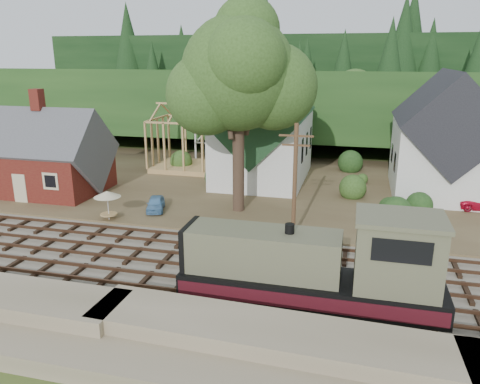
% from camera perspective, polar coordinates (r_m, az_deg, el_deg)
% --- Properties ---
extents(ground, '(140.00, 140.00, 0.00)m').
position_cam_1_polar(ground, '(28.93, -9.09, -8.56)').
color(ground, '#384C1E').
rests_on(ground, ground).
extents(embankment, '(64.00, 5.00, 1.60)m').
position_cam_1_polar(embankment, '(22.40, -18.00, -17.26)').
color(embankment, '#7F7259').
rests_on(embankment, ground).
extents(railroad_bed, '(64.00, 11.00, 0.16)m').
position_cam_1_polar(railroad_bed, '(28.89, -9.10, -8.42)').
color(railroad_bed, '#726B5B').
rests_on(railroad_bed, ground).
extents(village_flat, '(64.00, 26.00, 0.30)m').
position_cam_1_polar(village_flat, '(44.94, -0.12, 1.00)').
color(village_flat, brown).
rests_on(village_flat, ground).
extents(hillside, '(70.00, 28.96, 12.74)m').
position_cam_1_polar(hillside, '(67.92, 4.93, 6.12)').
color(hillside, '#1E3F19').
rests_on(hillside, ground).
extents(ridge, '(80.00, 20.00, 12.00)m').
position_cam_1_polar(ridge, '(83.54, 6.76, 8.01)').
color(ridge, black).
rests_on(ridge, ground).
extents(depot, '(10.80, 7.41, 9.00)m').
position_cam_1_polar(depot, '(44.91, -22.74, 3.72)').
color(depot, '#531412').
rests_on(depot, village_flat).
extents(church, '(8.40, 15.17, 13.00)m').
position_cam_1_polar(church, '(45.04, 2.90, 7.57)').
color(church, silver).
rests_on(church, village_flat).
extents(farmhouse, '(8.40, 10.80, 10.60)m').
position_cam_1_polar(farmhouse, '(44.17, 23.60, 5.62)').
color(farmhouse, silver).
rests_on(farmhouse, village_flat).
extents(timber_frame, '(8.20, 6.20, 6.99)m').
position_cam_1_polar(timber_frame, '(49.71, -5.72, 6.11)').
color(timber_frame, tan).
rests_on(timber_frame, village_flat).
extents(lattice_tower, '(3.20, 3.20, 12.12)m').
position_cam_1_polar(lattice_tower, '(54.63, -3.74, 14.23)').
color(lattice_tower, silver).
rests_on(lattice_tower, village_flat).
extents(big_tree, '(10.90, 8.40, 14.70)m').
position_cam_1_polar(big_tree, '(35.16, 0.10, 13.34)').
color(big_tree, '#38281E').
rests_on(big_tree, village_flat).
extents(telegraph_pole_near, '(2.20, 0.28, 8.00)m').
position_cam_1_polar(telegraph_pole_near, '(30.44, 6.69, 1.33)').
color(telegraph_pole_near, '#4C331E').
rests_on(telegraph_pole_near, ground).
extents(locomotive, '(12.55, 3.14, 5.01)m').
position_cam_1_polar(locomotive, '(23.23, 9.72, -9.11)').
color(locomotive, black).
rests_on(locomotive, railroad_bed).
extents(car_blue, '(2.22, 3.42, 1.08)m').
position_cam_1_polar(car_blue, '(37.36, -10.25, -1.40)').
color(car_blue, '#5B93C4').
rests_on(car_blue, village_flat).
extents(car_green, '(3.55, 2.25, 1.10)m').
position_cam_1_polar(car_green, '(51.35, -25.91, 2.10)').
color(car_green, gray).
rests_on(car_green, village_flat).
extents(patio_set, '(1.97, 1.97, 2.19)m').
position_cam_1_polar(patio_set, '(35.71, -15.88, -0.39)').
color(patio_set, silver).
rests_on(patio_set, village_flat).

